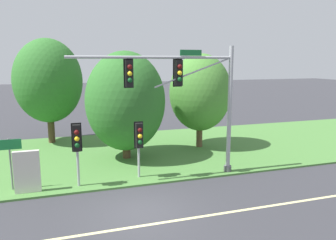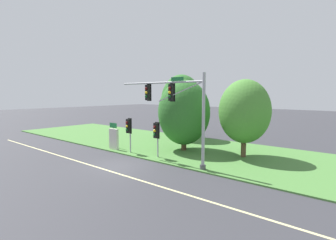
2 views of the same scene
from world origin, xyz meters
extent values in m
plane|color=#333338|center=(0.00, 0.00, 0.00)|extent=(160.00, 160.00, 0.00)
cube|color=beige|center=(0.00, -1.20, 0.00)|extent=(36.00, 0.16, 0.01)
cube|color=#477A38|center=(0.00, 8.25, 0.05)|extent=(48.00, 11.50, 0.10)
cylinder|color=#9EA0A5|center=(5.45, 2.97, 3.37)|extent=(0.22, 0.22, 6.54)
cylinder|color=#4C4C51|center=(5.45, 2.97, 0.25)|extent=(0.40, 0.40, 0.30)
cylinder|color=#9EA0A5|center=(1.45, 2.97, 6.05)|extent=(8.00, 0.14, 0.14)
cylinder|color=#9EA0A5|center=(3.45, 2.97, 5.35)|extent=(4.03, 0.08, 1.48)
cube|color=black|center=(2.65, 2.97, 5.32)|extent=(0.34, 0.28, 1.22)
cube|color=black|center=(2.65, 3.13, 5.32)|extent=(0.46, 0.04, 1.34)
sphere|color=#4C0C0C|center=(2.65, 2.79, 5.62)|extent=(0.22, 0.22, 0.22)
sphere|color=yellow|center=(2.65, 2.79, 5.32)|extent=(0.22, 0.22, 0.22)
sphere|color=#0C4219|center=(2.65, 2.79, 5.02)|extent=(0.22, 0.22, 0.22)
cube|color=black|center=(0.25, 2.97, 5.32)|extent=(0.34, 0.28, 1.22)
cube|color=black|center=(0.25, 3.13, 5.32)|extent=(0.46, 0.04, 1.34)
sphere|color=#4C0C0C|center=(0.25, 2.79, 5.62)|extent=(0.22, 0.22, 0.22)
sphere|color=yellow|center=(0.25, 2.79, 5.32)|extent=(0.22, 0.22, 0.22)
sphere|color=#0C4219|center=(0.25, 2.79, 5.02)|extent=(0.22, 0.22, 0.22)
cube|color=#196B33|center=(3.25, 2.92, 6.27)|extent=(1.10, 0.04, 0.28)
cylinder|color=#9EA0A5|center=(-2.20, 3.25, 1.56)|extent=(0.12, 0.12, 2.91)
cube|color=black|center=(-2.20, 3.05, 2.45)|extent=(0.34, 0.28, 1.22)
cube|color=black|center=(-2.20, 3.21, 2.45)|extent=(0.46, 0.04, 1.34)
sphere|color=#4C0C0C|center=(-2.20, 2.87, 2.75)|extent=(0.22, 0.22, 0.22)
sphere|color=yellow|center=(-2.20, 2.87, 2.45)|extent=(0.22, 0.22, 0.22)
sphere|color=#0C4219|center=(-2.20, 2.87, 2.15)|extent=(0.22, 0.22, 0.22)
cylinder|color=#9EA0A5|center=(0.76, 3.56, 1.48)|extent=(0.12, 0.12, 2.76)
cube|color=black|center=(0.76, 3.36, 2.30)|extent=(0.34, 0.28, 1.22)
cube|color=black|center=(0.76, 3.52, 2.30)|extent=(0.46, 0.04, 1.34)
sphere|color=#4C0C0C|center=(0.76, 3.18, 2.60)|extent=(0.22, 0.22, 0.22)
sphere|color=yellow|center=(0.76, 3.18, 2.30)|extent=(0.22, 0.22, 0.22)
sphere|color=#0C4219|center=(0.76, 3.18, 2.00)|extent=(0.22, 0.22, 0.22)
cylinder|color=slate|center=(-5.11, 3.71, 1.30)|extent=(0.08, 0.08, 2.40)
cube|color=#197238|center=(-5.11, 3.68, 2.22)|extent=(1.04, 0.03, 0.46)
cylinder|color=#4C3823|center=(-3.64, 12.47, 1.67)|extent=(0.47, 0.47, 3.13)
ellipsoid|color=#2D6B28|center=(-3.64, 12.47, 4.52)|extent=(4.68, 4.68, 5.85)
cylinder|color=#4C3823|center=(0.79, 7.05, 1.18)|extent=(0.47, 0.47, 2.16)
ellipsoid|color=#2D6B28|center=(0.79, 7.05, 3.55)|extent=(4.69, 4.69, 5.86)
cylinder|color=brown|center=(6.03, 8.16, 1.39)|extent=(0.41, 0.41, 2.58)
ellipsoid|color=#478433|center=(6.03, 8.16, 3.82)|extent=(4.12, 4.12, 5.15)
cube|color=beige|center=(-4.39, 3.16, 1.05)|extent=(1.10, 0.24, 1.90)
cube|color=#4C4C51|center=(-4.79, 3.16, 0.15)|extent=(0.10, 0.20, 0.10)
cube|color=#4C4C51|center=(-3.99, 3.16, 0.15)|extent=(0.10, 0.20, 0.10)
camera|label=1|loc=(-2.66, -11.94, 5.89)|focal=35.00mm
camera|label=2|loc=(14.87, -11.88, 5.24)|focal=28.00mm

